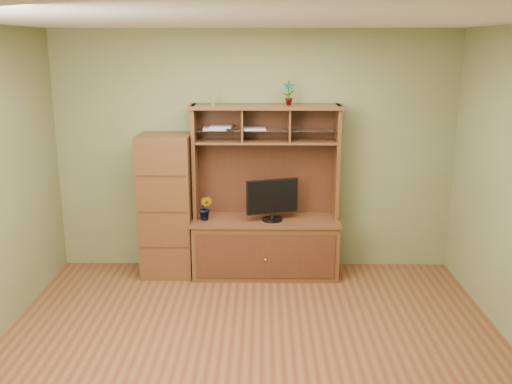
{
  "coord_description": "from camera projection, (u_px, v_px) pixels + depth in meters",
  "views": [
    {
      "loc": [
        0.09,
        -4.35,
        2.52
      ],
      "look_at": [
        0.02,
        1.2,
        1.09
      ],
      "focal_mm": 40.0,
      "sensor_mm": 36.0,
      "label": 1
    }
  ],
  "objects": [
    {
      "name": "media_hutch",
      "position": [
        265.0,
        229.0,
        6.39
      ],
      "size": [
        1.66,
        0.61,
        1.9
      ],
      "color": "#452413",
      "rests_on": "room"
    },
    {
      "name": "reed_diffuser",
      "position": [
        212.0,
        96.0,
        6.1
      ],
      "size": [
        0.05,
        0.05,
        0.25
      ],
      "color": "silver",
      "rests_on": "media_hutch"
    },
    {
      "name": "top_plant",
      "position": [
        289.0,
        93.0,
        6.08
      ],
      "size": [
        0.15,
        0.11,
        0.26
      ],
      "primitive_type": "imported",
      "rotation": [
        0.0,
        0.0,
        0.15
      ],
      "color": "#396C26",
      "rests_on": "media_hutch"
    },
    {
      "name": "side_cabinet",
      "position": [
        167.0,
        206.0,
        6.33
      ],
      "size": [
        0.57,
        0.52,
        1.59
      ],
      "color": "#452413",
      "rests_on": "room"
    },
    {
      "name": "room",
      "position": [
        251.0,
        198.0,
        4.51
      ],
      "size": [
        4.54,
        4.04,
        2.74
      ],
      "color": "#592D19",
      "rests_on": "ground"
    },
    {
      "name": "magazines",
      "position": [
        230.0,
        128.0,
        6.18
      ],
      "size": [
        0.69,
        0.21,
        0.04
      ],
      "color": "#ABABB0",
      "rests_on": "media_hutch"
    },
    {
      "name": "orchid_plant",
      "position": [
        206.0,
        208.0,
        6.25
      ],
      "size": [
        0.18,
        0.17,
        0.28
      ],
      "primitive_type": "imported",
      "rotation": [
        0.0,
        0.0,
        -0.34
      ],
      "color": "#395D20",
      "rests_on": "media_hutch"
    },
    {
      "name": "monitor",
      "position": [
        272.0,
        199.0,
        6.21
      ],
      "size": [
        0.57,
        0.23,
        0.46
      ],
      "rotation": [
        0.0,
        0.0,
        0.32
      ],
      "color": "black",
      "rests_on": "media_hutch"
    }
  ]
}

